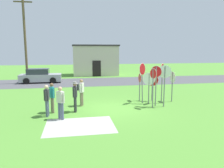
{
  "coord_description": "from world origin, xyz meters",
  "views": [
    {
      "loc": [
        -2.33,
        -12.28,
        3.51
      ],
      "look_at": [
        0.12,
        1.35,
        1.3
      ],
      "focal_mm": 34.46,
      "sensor_mm": 36.0,
      "label": 1
    }
  ],
  "objects_px": {
    "stop_sign_leaning_right": "(142,76)",
    "person_in_dark_shirt": "(47,99)",
    "utility_pole": "(25,39)",
    "parked_car_on_street": "(40,76)",
    "stop_sign_rear_right": "(153,82)",
    "stop_sign_rear_left": "(165,78)",
    "person_in_blue": "(75,95)",
    "stop_sign_far_back": "(149,83)",
    "stop_sign_low_front": "(156,79)",
    "stop_sign_leaning_left": "(140,82)",
    "person_near_signs": "(81,91)",
    "stop_sign_center_cluster": "(152,83)",
    "stop_sign_tallest": "(172,81)",
    "stop_sign_nearest": "(162,76)",
    "person_with_sunhat": "(61,101)",
    "person_holding_notes": "(52,96)"
  },
  "relations": [
    {
      "from": "person_holding_notes",
      "to": "parked_car_on_street",
      "type": "bearing_deg",
      "value": 101.18
    },
    {
      "from": "stop_sign_rear_right",
      "to": "utility_pole",
      "type": "bearing_deg",
      "value": 129.25
    },
    {
      "from": "person_near_signs",
      "to": "stop_sign_leaning_right",
      "type": "bearing_deg",
      "value": 0.54
    },
    {
      "from": "stop_sign_rear_left",
      "to": "person_with_sunhat",
      "type": "distance_m",
      "value": 6.38
    },
    {
      "from": "utility_pole",
      "to": "stop_sign_low_front",
      "type": "distance_m",
      "value": 15.28
    },
    {
      "from": "stop_sign_rear_left",
      "to": "person_in_dark_shirt",
      "type": "distance_m",
      "value": 7.0
    },
    {
      "from": "utility_pole",
      "to": "parked_car_on_street",
      "type": "relative_size",
      "value": 2.06
    },
    {
      "from": "person_holding_notes",
      "to": "person_near_signs",
      "type": "distance_m",
      "value": 2.06
    },
    {
      "from": "person_in_dark_shirt",
      "to": "stop_sign_tallest",
      "type": "bearing_deg",
      "value": 13.4
    },
    {
      "from": "stop_sign_far_back",
      "to": "stop_sign_rear_left",
      "type": "height_order",
      "value": "stop_sign_rear_left"
    },
    {
      "from": "stop_sign_far_back",
      "to": "stop_sign_rear_left",
      "type": "xyz_separation_m",
      "value": [
        0.67,
        -0.9,
        0.37
      ]
    },
    {
      "from": "stop_sign_leaning_right",
      "to": "person_holding_notes",
      "type": "relative_size",
      "value": 1.58
    },
    {
      "from": "stop_sign_low_front",
      "to": "parked_car_on_street",
      "type": "bearing_deg",
      "value": 126.63
    },
    {
      "from": "person_holding_notes",
      "to": "person_in_blue",
      "type": "height_order",
      "value": "person_in_blue"
    },
    {
      "from": "stop_sign_nearest",
      "to": "stop_sign_low_front",
      "type": "xyz_separation_m",
      "value": [
        -0.67,
        -0.64,
        -0.09
      ]
    },
    {
      "from": "utility_pole",
      "to": "person_in_dark_shirt",
      "type": "bearing_deg",
      "value": -74.57
    },
    {
      "from": "stop_sign_low_front",
      "to": "person_holding_notes",
      "type": "xyz_separation_m",
      "value": [
        -6.24,
        -0.33,
        -0.78
      ]
    },
    {
      "from": "stop_sign_center_cluster",
      "to": "person_near_signs",
      "type": "distance_m",
      "value": 4.89
    },
    {
      "from": "parked_car_on_street",
      "to": "person_with_sunhat",
      "type": "relative_size",
      "value": 2.55
    },
    {
      "from": "stop_sign_rear_left",
      "to": "person_near_signs",
      "type": "xyz_separation_m",
      "value": [
        -5.04,
        1.13,
        -0.8
      ]
    },
    {
      "from": "parked_car_on_street",
      "to": "stop_sign_leaning_right",
      "type": "xyz_separation_m",
      "value": [
        8.0,
        -10.61,
        1.14
      ]
    },
    {
      "from": "stop_sign_rear_right",
      "to": "person_in_dark_shirt",
      "type": "bearing_deg",
      "value": -173.99
    },
    {
      "from": "stop_sign_leaning_left",
      "to": "stop_sign_rear_left",
      "type": "xyz_separation_m",
      "value": [
        1.01,
        -1.82,
        0.5
      ]
    },
    {
      "from": "stop_sign_rear_left",
      "to": "parked_car_on_street",
      "type": "bearing_deg",
      "value": 127.52
    },
    {
      "from": "utility_pole",
      "to": "stop_sign_rear_left",
      "type": "relative_size",
      "value": 3.43
    },
    {
      "from": "stop_sign_tallest",
      "to": "person_in_dark_shirt",
      "type": "distance_m",
      "value": 8.23
    },
    {
      "from": "person_near_signs",
      "to": "stop_sign_rear_right",
      "type": "bearing_deg",
      "value": -16.13
    },
    {
      "from": "parked_car_on_street",
      "to": "stop_sign_rear_right",
      "type": "relative_size",
      "value": 1.79
    },
    {
      "from": "stop_sign_rear_left",
      "to": "stop_sign_tallest",
      "type": "height_order",
      "value": "stop_sign_rear_left"
    },
    {
      "from": "person_near_signs",
      "to": "stop_sign_center_cluster",
      "type": "bearing_deg",
      "value": 5.25
    },
    {
      "from": "stop_sign_leaning_right",
      "to": "person_in_dark_shirt",
      "type": "xyz_separation_m",
      "value": [
        -5.86,
        -1.92,
        -0.88
      ]
    },
    {
      "from": "stop_sign_rear_left",
      "to": "person_in_blue",
      "type": "bearing_deg",
      "value": -178.26
    },
    {
      "from": "stop_sign_leaning_right",
      "to": "person_near_signs",
      "type": "distance_m",
      "value": 4.08
    },
    {
      "from": "person_in_dark_shirt",
      "to": "stop_sign_leaning_right",
      "type": "bearing_deg",
      "value": 18.1
    },
    {
      "from": "stop_sign_far_back",
      "to": "stop_sign_low_front",
      "type": "bearing_deg",
      "value": -72.36
    },
    {
      "from": "utility_pole",
      "to": "stop_sign_nearest",
      "type": "bearing_deg",
      "value": -45.46
    },
    {
      "from": "stop_sign_nearest",
      "to": "stop_sign_tallest",
      "type": "height_order",
      "value": "stop_sign_nearest"
    },
    {
      "from": "stop_sign_tallest",
      "to": "stop_sign_rear_right",
      "type": "bearing_deg",
      "value": -146.02
    },
    {
      "from": "stop_sign_low_front",
      "to": "stop_sign_center_cluster",
      "type": "height_order",
      "value": "stop_sign_low_front"
    },
    {
      "from": "utility_pole",
      "to": "parked_car_on_street",
      "type": "bearing_deg",
      "value": 9.88
    },
    {
      "from": "stop_sign_far_back",
      "to": "stop_sign_center_cluster",
      "type": "xyz_separation_m",
      "value": [
        0.49,
        0.68,
        -0.12
      ]
    },
    {
      "from": "stop_sign_far_back",
      "to": "stop_sign_low_front",
      "type": "xyz_separation_m",
      "value": [
        0.21,
        -0.67,
        0.32
      ]
    },
    {
      "from": "person_with_sunhat",
      "to": "person_in_blue",
      "type": "height_order",
      "value": "person_in_blue"
    },
    {
      "from": "stop_sign_tallest",
      "to": "person_in_blue",
      "type": "bearing_deg",
      "value": -168.53
    },
    {
      "from": "stop_sign_rear_left",
      "to": "stop_sign_low_front",
      "type": "xyz_separation_m",
      "value": [
        -0.46,
        0.23,
        -0.05
      ]
    },
    {
      "from": "stop_sign_leaning_left",
      "to": "person_in_blue",
      "type": "xyz_separation_m",
      "value": [
        -4.43,
        -1.98,
        -0.3
      ]
    },
    {
      "from": "stop_sign_leaning_left",
      "to": "stop_sign_tallest",
      "type": "xyz_separation_m",
      "value": [
        2.09,
        -0.66,
        0.12
      ]
    },
    {
      "from": "stop_sign_tallest",
      "to": "person_in_blue",
      "type": "relative_size",
      "value": 1.19
    },
    {
      "from": "utility_pole",
      "to": "stop_sign_leaning_right",
      "type": "relative_size",
      "value": 3.33
    },
    {
      "from": "person_with_sunhat",
      "to": "person_near_signs",
      "type": "relative_size",
      "value": 1.0
    }
  ]
}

